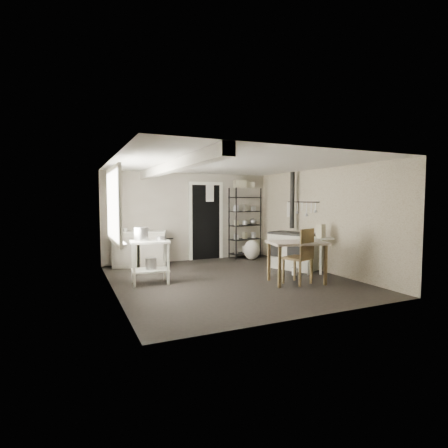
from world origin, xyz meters
name	(u,v)px	position (x,y,z in m)	size (l,w,h in m)	color
floor	(230,279)	(0.00, 0.00, 0.00)	(5.00, 5.00, 0.00)	black
ceiling	(230,164)	(0.00, 0.00, 2.30)	(5.00, 5.00, 0.00)	silver
wall_back	(190,217)	(0.00, 2.50, 1.15)	(4.50, 0.02, 2.30)	#B0A796
wall_front	(310,233)	(0.00, -2.50, 1.15)	(4.50, 0.02, 2.30)	#B0A796
wall_left	(113,226)	(-2.25, 0.00, 1.15)	(0.02, 5.00, 2.30)	#B0A796
wall_right	(320,220)	(2.25, 0.00, 1.15)	(0.02, 5.00, 2.30)	#B0A796
window	(112,205)	(-2.22, 0.20, 1.50)	(0.12, 1.76, 1.28)	white
doorway	(206,222)	(0.45, 2.47, 1.00)	(0.96, 0.10, 2.08)	white
ceiling_beam	(171,167)	(-1.20, 0.00, 2.20)	(0.18, 5.00, 0.18)	white
wallpaper_panel	(320,220)	(2.24, 0.00, 1.15)	(0.01, 5.00, 2.30)	#B9AF96
utensil_rail	(302,202)	(2.19, 0.60, 1.55)	(0.06, 1.20, 0.44)	silver
prep_table	(150,263)	(-1.54, 0.32, 0.40)	(0.72, 0.52, 0.83)	white
stockpot	(141,235)	(-1.69, 0.36, 0.94)	(0.27, 0.27, 0.29)	silver
saucepan	(161,239)	(-1.33, 0.28, 0.85)	(0.20, 0.20, 0.11)	silver
bucket	(151,264)	(-1.52, 0.32, 0.39)	(0.21, 0.21, 0.23)	silver
base_cabinets	(140,247)	(-1.38, 2.18, 0.46)	(1.30, 0.56, 0.85)	beige
mixing_bowl	(146,227)	(-1.23, 2.13, 0.95)	(0.26, 0.26, 0.06)	silver
counter_cup	(125,227)	(-1.73, 2.05, 0.97)	(0.12, 0.12, 0.09)	silver
shelf_rack	(245,223)	(1.55, 2.31, 0.95)	(0.91, 0.36, 1.93)	black
shelf_jar	(235,209)	(1.23, 2.30, 1.36)	(0.08, 0.08, 0.18)	silver
storage_box_a	(240,185)	(1.36, 2.25, 2.01)	(0.30, 0.26, 0.21)	beige
storage_box_b	(250,186)	(1.69, 2.31, 1.99)	(0.26, 0.24, 0.17)	beige
stove	(293,250)	(1.82, 0.40, 0.44)	(0.59, 1.07, 0.84)	beige
stovepipe	(292,200)	(2.06, 0.82, 1.59)	(0.11, 0.11, 1.46)	black
side_ledge	(320,255)	(1.94, -0.39, 0.43)	(0.52, 0.28, 0.80)	white
oats_box	(321,228)	(1.91, -0.43, 1.01)	(0.11, 0.19, 0.28)	beige
work_table	(296,263)	(1.04, -0.78, 0.38)	(1.05, 0.74, 0.80)	beige
table_cup	(308,241)	(1.28, -0.83, 0.80)	(0.10, 0.10, 0.09)	silver
chair	(297,258)	(1.02, -0.84, 0.48)	(0.44, 0.46, 1.06)	brown
flour_sack	(252,251)	(1.52, 1.86, 0.24)	(0.44, 0.38, 0.53)	silver
floor_crock	(295,272)	(1.43, -0.20, 0.08)	(0.13, 0.13, 0.16)	silver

